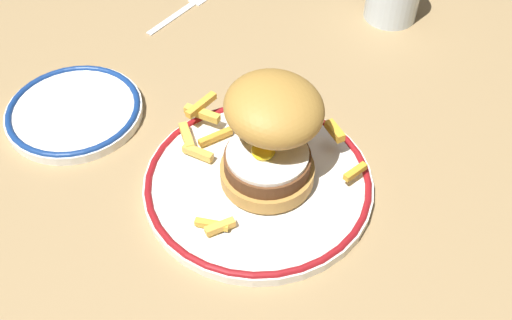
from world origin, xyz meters
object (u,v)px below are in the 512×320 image
dinner_plate (256,183)px  burger (271,133)px  side_plate (74,111)px  fork (184,9)px

dinner_plate → burger: 6.94cm
dinner_plate → side_plate: same height
dinner_plate → side_plate: (-23.19, 10.71, -0.00)cm
burger → fork: bearing=112.9°
burger → dinner_plate: bearing=-140.0°
side_plate → fork: 25.92cm
dinner_plate → fork: size_ratio=2.03×
dinner_plate → fork: (-12.37, 34.26, -0.66)cm
burger → side_plate: (-24.74, 9.41, -6.63)cm
side_plate → fork: (10.82, 23.54, -0.65)cm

